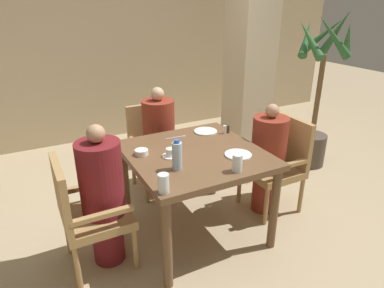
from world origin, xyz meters
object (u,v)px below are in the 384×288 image
object	(u,v)px
plate_main_right	(206,131)
teacup_with_saucer	(171,153)
glass_tall_mid	(164,183)
water_bottle	(177,156)
chair_far_side	(155,144)
bowl_small	(142,152)
diner_in_right_chair	(268,158)
chair_right_side	(279,161)
potted_palm	(316,108)
glass_tall_near	(237,163)
chair_left_side	(85,211)
plate_main_left	(238,155)
diner_in_left_chair	(103,195)
diner_in_far_chair	(159,141)

from	to	relation	value
plate_main_right	teacup_with_saucer	distance (m)	0.61
plate_main_right	glass_tall_mid	xyz separation A→B (m)	(-0.77, -0.81, 0.06)
plate_main_right	water_bottle	world-z (taller)	water_bottle
chair_far_side	bowl_small	world-z (taller)	chair_far_side
teacup_with_saucer	bowl_small	xyz separation A→B (m)	(-0.19, 0.13, -0.01)
water_bottle	teacup_with_saucer	bearing A→B (deg)	78.07
diner_in_right_chair	chair_right_side	bearing A→B (deg)	-0.00
potted_palm	bowl_small	xyz separation A→B (m)	(-2.29, -0.38, 0.06)
chair_far_side	glass_tall_near	size ratio (longest dim) A/B	6.88
chair_left_side	chair_far_side	xyz separation A→B (m)	(0.90, 0.91, 0.00)
potted_palm	plate_main_left	size ratio (longest dim) A/B	8.53
chair_right_side	chair_far_side	bearing A→B (deg)	134.70
diner_in_right_chair	glass_tall_near	xyz separation A→B (m)	(-0.65, -0.43, 0.29)
diner_in_right_chair	diner_in_left_chair	bearing A→B (deg)	-180.00
chair_left_side	teacup_with_saucer	distance (m)	0.76
chair_left_side	potted_palm	size ratio (longest dim) A/B	0.49
teacup_with_saucer	glass_tall_near	world-z (taller)	glass_tall_near
chair_far_side	diner_in_far_chair	size ratio (longest dim) A/B	0.79
diner_in_left_chair	diner_in_right_chair	distance (m)	1.53
potted_palm	teacup_with_saucer	bearing A→B (deg)	-166.18
plate_main_left	bowl_small	distance (m)	0.77
plate_main_left	diner_in_far_chair	bearing A→B (deg)	105.40
chair_left_side	glass_tall_mid	bearing A→B (deg)	-46.56
chair_far_side	diner_in_right_chair	xyz separation A→B (m)	(0.77, -0.91, 0.06)
potted_palm	glass_tall_mid	world-z (taller)	potted_palm
diner_in_left_chair	glass_tall_near	size ratio (longest dim) A/B	8.70
chair_far_side	glass_tall_near	bearing A→B (deg)	-85.23
plate_main_left	plate_main_right	bearing A→B (deg)	87.41
potted_palm	plate_main_left	world-z (taller)	potted_palm
chair_right_side	plate_main_right	xyz separation A→B (m)	(-0.61, 0.35, 0.29)
chair_right_side	bowl_small	xyz separation A→B (m)	(-1.31, 0.15, 0.30)
chair_far_side	glass_tall_mid	world-z (taller)	glass_tall_mid
chair_right_side	diner_in_right_chair	world-z (taller)	diner_in_right_chair
glass_tall_mid	water_bottle	bearing A→B (deg)	49.75
glass_tall_near	diner_in_left_chair	bearing A→B (deg)	153.83
diner_in_left_chair	chair_far_side	xyz separation A→B (m)	(0.77, 0.91, -0.09)
chair_right_side	glass_tall_near	distance (m)	0.97
chair_left_side	water_bottle	world-z (taller)	water_bottle
plate_main_left	bowl_small	size ratio (longest dim) A/B	2.02
chair_far_side	glass_tall_mid	size ratio (longest dim) A/B	6.88
plate_main_right	teacup_with_saucer	bearing A→B (deg)	-146.16
water_bottle	glass_tall_near	world-z (taller)	water_bottle
diner_in_right_chair	plate_main_left	xyz separation A→B (m)	(-0.49, -0.21, 0.23)
diner_in_right_chair	teacup_with_saucer	distance (m)	1.01
chair_right_side	glass_tall_mid	size ratio (longest dim) A/B	6.88
teacup_with_saucer	diner_in_right_chair	bearing A→B (deg)	-0.87
chair_right_side	bowl_small	world-z (taller)	chair_right_side
water_bottle	chair_far_side	bearing A→B (deg)	77.15
diner_in_right_chair	glass_tall_near	distance (m)	0.83
diner_in_far_chair	plate_main_right	distance (m)	0.55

